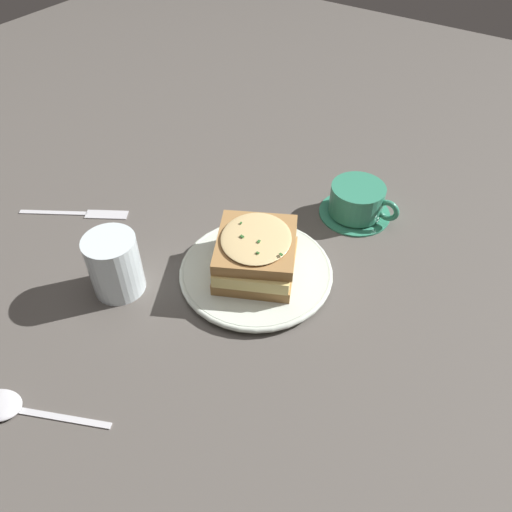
{
  "coord_description": "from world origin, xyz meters",
  "views": [
    {
      "loc": [
        0.32,
        -0.41,
        0.55
      ],
      "look_at": [
        0.03,
        0.02,
        0.04
      ],
      "focal_mm": 35.0,
      "sensor_mm": 36.0,
      "label": 1
    }
  ],
  "objects_px": {
    "sandwich": "(256,253)",
    "teacup_with_saucer": "(357,202)",
    "dinner_plate": "(256,272)",
    "spoon": "(5,407)",
    "water_glass": "(115,265)",
    "fork": "(87,213)"
  },
  "relations": [
    {
      "from": "spoon",
      "to": "fork",
      "type": "bearing_deg",
      "value": 8.68
    },
    {
      "from": "sandwich",
      "to": "teacup_with_saucer",
      "type": "xyz_separation_m",
      "value": [
        0.06,
        0.22,
        -0.02
      ]
    },
    {
      "from": "dinner_plate",
      "to": "water_glass",
      "type": "bearing_deg",
      "value": -139.55
    },
    {
      "from": "sandwich",
      "to": "spoon",
      "type": "xyz_separation_m",
      "value": [
        -0.13,
        -0.35,
        -0.04
      ]
    },
    {
      "from": "sandwich",
      "to": "fork",
      "type": "distance_m",
      "value": 0.33
    },
    {
      "from": "dinner_plate",
      "to": "teacup_with_saucer",
      "type": "bearing_deg",
      "value": 74.44
    },
    {
      "from": "sandwich",
      "to": "teacup_with_saucer",
      "type": "bearing_deg",
      "value": 74.16
    },
    {
      "from": "dinner_plate",
      "to": "fork",
      "type": "distance_m",
      "value": 0.33
    },
    {
      "from": "dinner_plate",
      "to": "sandwich",
      "type": "height_order",
      "value": "sandwich"
    },
    {
      "from": "water_glass",
      "to": "fork",
      "type": "relative_size",
      "value": 0.55
    },
    {
      "from": "dinner_plate",
      "to": "water_glass",
      "type": "height_order",
      "value": "water_glass"
    },
    {
      "from": "sandwich",
      "to": "spoon",
      "type": "height_order",
      "value": "sandwich"
    },
    {
      "from": "fork",
      "to": "spoon",
      "type": "height_order",
      "value": "spoon"
    },
    {
      "from": "teacup_with_saucer",
      "to": "water_glass",
      "type": "relative_size",
      "value": 1.45
    },
    {
      "from": "teacup_with_saucer",
      "to": "spoon",
      "type": "bearing_deg",
      "value": -108.99
    },
    {
      "from": "teacup_with_saucer",
      "to": "fork",
      "type": "distance_m",
      "value": 0.47
    },
    {
      "from": "water_glass",
      "to": "fork",
      "type": "distance_m",
      "value": 0.2
    },
    {
      "from": "sandwich",
      "to": "dinner_plate",
      "type": "bearing_deg",
      "value": -58.85
    },
    {
      "from": "dinner_plate",
      "to": "spoon",
      "type": "distance_m",
      "value": 0.37
    },
    {
      "from": "water_glass",
      "to": "fork",
      "type": "xyz_separation_m",
      "value": [
        -0.17,
        0.09,
        -0.05
      ]
    },
    {
      "from": "teacup_with_saucer",
      "to": "water_glass",
      "type": "distance_m",
      "value": 0.41
    },
    {
      "from": "teacup_with_saucer",
      "to": "fork",
      "type": "relative_size",
      "value": 0.8
    }
  ]
}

